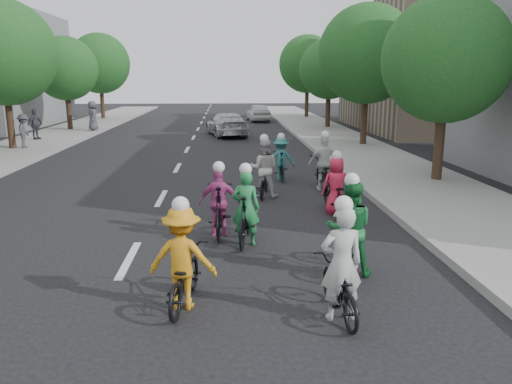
{
  "coord_description": "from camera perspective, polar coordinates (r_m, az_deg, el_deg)",
  "views": [
    {
      "loc": [
        1.89,
        -9.14,
        3.4
      ],
      "look_at": [
        2.52,
        1.3,
        1.0
      ],
      "focal_mm": 35.0,
      "sensor_mm": 36.0,
      "label": 1
    }
  ],
  "objects": [
    {
      "name": "ground",
      "position": [
        9.93,
        -14.33,
        -7.52
      ],
      "size": [
        120.0,
        120.0,
        0.0
      ],
      "primitive_type": "plane",
      "color": "black",
      "rests_on": "ground"
    },
    {
      "name": "curb_left",
      "position": [
        20.98,
        -25.67,
        2.57
      ],
      "size": [
        0.18,
        80.0,
        0.18
      ],
      "primitive_type": "cube",
      "color": "#999993",
      "rests_on": "ground"
    },
    {
      "name": "sidewalk_right",
      "position": [
        20.36,
        14.08,
        3.14
      ],
      "size": [
        4.0,
        80.0,
        0.15
      ],
      "primitive_type": "cube",
      "color": "gray",
      "rests_on": "ground"
    },
    {
      "name": "curb_right",
      "position": [
        19.86,
        8.7,
        3.18
      ],
      "size": [
        0.18,
        80.0,
        0.18
      ],
      "primitive_type": "cube",
      "color": "#999993",
      "rests_on": "ground"
    },
    {
      "name": "bldg_se",
      "position": [
        36.02,
        20.16,
        13.12
      ],
      "size": [
        10.0,
        14.0,
        8.0
      ],
      "primitive_type": "cube",
      "color": "gray",
      "rests_on": "ground"
    },
    {
      "name": "tree_l_3",
      "position": [
        26.19,
        -26.98,
        14.02
      ],
      "size": [
        4.8,
        4.8,
        6.93
      ],
      "color": "black",
      "rests_on": "ground"
    },
    {
      "name": "tree_l_4",
      "position": [
        34.64,
        -20.95,
        13.03
      ],
      "size": [
        4.0,
        4.0,
        5.97
      ],
      "color": "black",
      "rests_on": "ground"
    },
    {
      "name": "tree_l_5",
      "position": [
        43.34,
        -17.43,
        13.83
      ],
      "size": [
        4.8,
        4.8,
        6.93
      ],
      "color": "black",
      "rests_on": "ground"
    },
    {
      "name": "tree_r_0",
      "position": [
        17.2,
        20.89,
        13.99
      ],
      "size": [
        4.0,
        4.0,
        5.97
      ],
      "color": "black",
      "rests_on": "ground"
    },
    {
      "name": "tree_r_1",
      "position": [
        25.71,
        12.59,
        15.12
      ],
      "size": [
        4.8,
        4.8,
        6.93
      ],
      "color": "black",
      "rests_on": "ground"
    },
    {
      "name": "tree_r_2",
      "position": [
        34.44,
        8.36,
        13.73
      ],
      "size": [
        4.0,
        4.0,
        5.97
      ],
      "color": "black",
      "rests_on": "ground"
    },
    {
      "name": "tree_r_3",
      "position": [
        43.31,
        5.92,
        14.34
      ],
      "size": [
        4.8,
        4.8,
        6.93
      ],
      "color": "black",
      "rests_on": "ground"
    },
    {
      "name": "cyclist_0",
      "position": [
        7.36,
        9.55,
        -9.74
      ],
      "size": [
        0.69,
        1.65,
        1.83
      ],
      "rotation": [
        0.0,
        0.0,
        3.22
      ],
      "color": "black",
      "rests_on": "ground"
    },
    {
      "name": "cyclist_1",
      "position": [
        8.93,
        10.57,
        -4.94
      ],
      "size": [
        0.9,
        1.6,
        1.83
      ],
      "rotation": [
        0.0,
        0.0,
        3.0
      ],
      "color": "black",
      "rests_on": "ground"
    },
    {
      "name": "cyclist_2",
      "position": [
        7.65,
        -8.35,
        -8.44
      ],
      "size": [
        1.1,
        1.76,
        1.73
      ],
      "rotation": [
        0.0,
        0.0,
        2.98
      ],
      "color": "black",
      "rests_on": "ground"
    },
    {
      "name": "cyclist_3",
      "position": [
        10.99,
        -4.19,
        -1.68
      ],
      "size": [
        0.9,
        1.92,
        1.66
      ],
      "rotation": [
        0.0,
        0.0,
        3.1
      ],
      "color": "black",
      "rests_on": "ground"
    },
    {
      "name": "cyclist_4",
      "position": [
        12.87,
        9.04,
        0.08
      ],
      "size": [
        0.84,
        1.93,
        1.63
      ],
      "rotation": [
        0.0,
        0.0,
        3.24
      ],
      "color": "black",
      "rests_on": "ground"
    },
    {
      "name": "cyclist_5",
      "position": [
        10.38,
        -1.19,
        -2.65
      ],
      "size": [
        0.79,
        1.84,
        1.73
      ],
      "rotation": [
        0.0,
        0.0,
        2.97
      ],
      "color": "black",
      "rests_on": "ground"
    },
    {
      "name": "cyclist_6",
      "position": [
        14.54,
        0.91,
        2.03
      ],
      "size": [
        0.92,
        1.8,
        1.84
      ],
      "rotation": [
        0.0,
        0.0,
        2.95
      ],
      "color": "black",
      "rests_on": "ground"
    },
    {
      "name": "cyclist_7",
      "position": [
        16.92,
        2.83,
        3.46
      ],
      "size": [
        0.95,
        1.64,
        1.61
      ],
      "rotation": [
        0.0,
        0.0,
        3.15
      ],
      "color": "black",
      "rests_on": "ground"
    },
    {
      "name": "cyclist_8",
      "position": [
        15.59,
        7.77,
        2.58
      ],
      "size": [
        1.0,
        1.96,
        1.84
      ],
      "rotation": [
        0.0,
        0.0,
        3.18
      ],
      "color": "black",
      "rests_on": "ground"
    },
    {
      "name": "follow_car_lead",
      "position": [
        30.09,
        -3.37,
        7.72
      ],
      "size": [
        2.84,
        4.99,
        1.36
      ],
      "primitive_type": "imported",
      "rotation": [
        0.0,
        0.0,
        3.35
      ],
      "color": "silver",
      "rests_on": "ground"
    },
    {
      "name": "follow_car_trail",
      "position": [
        40.37,
        0.27,
        9.08
      ],
      "size": [
        1.95,
        4.19,
        1.39
      ],
      "primitive_type": "imported",
      "rotation": [
        0.0,
        0.0,
        3.22
      ],
      "color": "silver",
      "rests_on": "ground"
    },
    {
      "name": "spectator_0",
      "position": [
        26.13,
        -24.99,
        6.34
      ],
      "size": [
        0.73,
        1.1,
        1.6
      ],
      "primitive_type": "imported",
      "rotation": [
        0.0,
        0.0,
        1.71
      ],
      "color": "#45434E",
      "rests_on": "sidewalk_left"
    },
    {
      "name": "spectator_1",
      "position": [
        29.54,
        -23.95,
        7.1
      ],
      "size": [
        0.76,
        1.03,
        1.63
      ],
      "primitive_type": "imported",
      "rotation": [
        0.0,
        0.0,
        1.14
      ],
      "color": "#4A4B57",
      "rests_on": "sidewalk_left"
    },
    {
      "name": "spectator_2",
      "position": [
        33.37,
        -18.17,
        8.29
      ],
      "size": [
        0.91,
        1.06,
        1.84
      ],
      "primitive_type": "imported",
      "rotation": [
        0.0,
        0.0,
        2.0
      ],
      "color": "#4C4B57",
      "rests_on": "sidewalk_left"
    }
  ]
}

